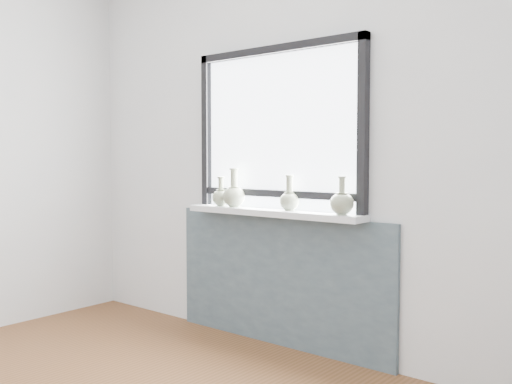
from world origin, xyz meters
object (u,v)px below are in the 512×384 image
Objects in this scene: vase_c at (289,199)px; vase_d at (342,202)px; vase_a at (221,196)px; vase_b at (234,195)px; windowsill at (272,213)px.

vase_c is 0.99× the size of vase_d.
vase_d is at bearing -4.34° from vase_c.
vase_a is 0.13m from vase_b.
vase_d is (0.40, -0.03, 0.00)m from vase_c.
windowsill is at bearing 177.56° from vase_d.
vase_c is at bearing 175.66° from vase_d.
windowsill is 6.51× the size of vase_a.
windowsill is at bearing -176.80° from vase_c.
vase_b is 0.45m from vase_c.
vase_d is at bearing -2.44° from windowsill.
vase_d is (0.53, -0.02, 0.09)m from windowsill.
vase_a is 0.90× the size of vase_c.
vase_a is at bearing 178.75° from vase_d.
vase_a is 0.98m from vase_d.
vase_a reaches higher than windowsill.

